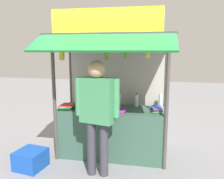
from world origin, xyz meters
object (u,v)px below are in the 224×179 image
plastic_crate (31,159)px  water_bottle_back_left (119,101)px  magazine_stack_mid_left (87,108)px  magazine_stack_left (157,109)px  magazine_stack_rear_center (121,111)px  water_bottle_mid_right (161,101)px  banana_bunch_inner_left (147,53)px  water_bottle_far_right (79,99)px  banana_bunch_inner_right (126,54)px  vendor_person (97,108)px  magazine_stack_far_left (67,107)px  banana_bunch_leftmost (107,55)px  banana_bunch_rightmost (62,56)px  water_bottle_center (136,100)px

plastic_crate → water_bottle_back_left: bearing=33.8°
magazine_stack_mid_left → plastic_crate: size_ratio=0.67×
magazine_stack_left → magazine_stack_rear_center: bearing=-164.7°
water_bottle_mid_right → banana_bunch_inner_left: bearing=-107.7°
water_bottle_far_right → magazine_stack_left: bearing=-9.4°
magazine_stack_rear_center → plastic_crate: (-1.41, -0.51, -0.75)m
water_bottle_back_left → magazine_stack_rear_center: 0.39m
banana_bunch_inner_right → water_bottle_far_right: bearing=146.7°
magazine_stack_left → vendor_person: size_ratio=0.18×
magazine_stack_far_left → banana_bunch_leftmost: size_ratio=1.12×
water_bottle_mid_right → plastic_crate: bearing=-154.1°
magazine_stack_far_left → banana_bunch_rightmost: banana_bunch_rightmost is taller
magazine_stack_rear_center → magazine_stack_mid_left: size_ratio=1.08×
water_bottle_mid_right → magazine_stack_mid_left: (-1.28, -0.42, -0.08)m
water_bottle_far_right → magazine_stack_rear_center: 0.96m
magazine_stack_mid_left → magazine_stack_far_left: (-0.36, -0.02, 0.00)m
magazine_stack_left → plastic_crate: size_ratio=0.75×
plastic_crate → banana_bunch_inner_right: bearing=10.2°
water_bottle_mid_right → banana_bunch_rightmost: size_ratio=0.86×
banana_bunch_inner_right → banana_bunch_inner_left: bearing=0.0°
water_bottle_center → water_bottle_far_right: bearing=-176.7°
water_bottle_back_left → plastic_crate: bearing=-146.2°
magazine_stack_mid_left → banana_bunch_inner_left: bearing=-16.4°
banana_bunch_inner_left → banana_bunch_leftmost: 0.61m
magazine_stack_rear_center → water_bottle_mid_right: bearing=36.8°
water_bottle_center → water_bottle_far_right: 1.09m
magazine_stack_left → banana_bunch_inner_right: 1.13m
magazine_stack_rear_center → magazine_stack_mid_left: 0.62m
water_bottle_mid_right → banana_bunch_leftmost: size_ratio=0.91×
magazine_stack_far_left → plastic_crate: magazine_stack_far_left is taller
water_bottle_back_left → banana_bunch_inner_right: banana_bunch_inner_right is taller
water_bottle_center → magazine_stack_left: size_ratio=0.78×
banana_bunch_leftmost → water_bottle_center: bearing=60.0°
water_bottle_mid_right → plastic_crate: (-2.07, -1.00, -0.84)m
magazine_stack_left → banana_bunch_rightmost: size_ratio=1.09×
magazine_stack_left → magazine_stack_far_left: 1.59m
magazine_stack_left → banana_bunch_rightmost: 1.82m
magazine_stack_left → banana_bunch_leftmost: 1.28m
banana_bunch_inner_right → banana_bunch_leftmost: (-0.30, 0.00, -0.02)m
magazine_stack_mid_left → banana_bunch_inner_right: (0.73, -0.31, 0.94)m
vendor_person → banana_bunch_inner_right: bearing=46.6°
magazine_stack_left → banana_bunch_rightmost: (-1.52, -0.40, 0.91)m
water_bottle_back_left → banana_bunch_rightmost: (-0.83, -0.60, 0.83)m
plastic_crate → water_bottle_far_right: bearing=59.3°
banana_bunch_inner_right → water_bottle_center: bearing=81.4°
banana_bunch_inner_left → banana_bunch_rightmost: bearing=179.8°
magazine_stack_rear_center → plastic_crate: magazine_stack_rear_center is taller
water_bottle_mid_right → vendor_person: size_ratio=0.14×
banana_bunch_leftmost → vendor_person: banana_bunch_leftmost is taller
banana_bunch_inner_left → banana_bunch_leftmost: same height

